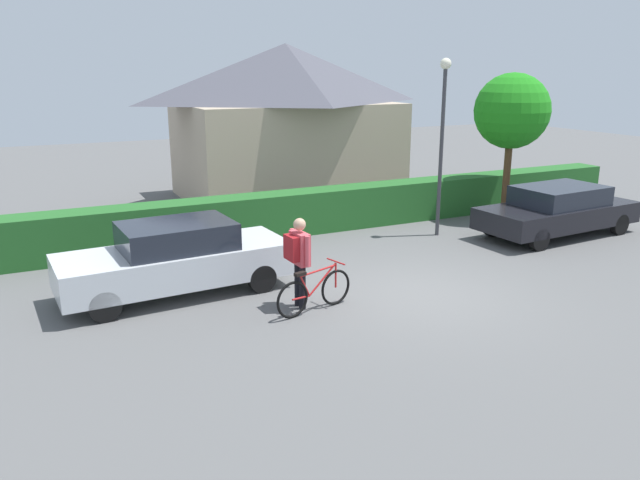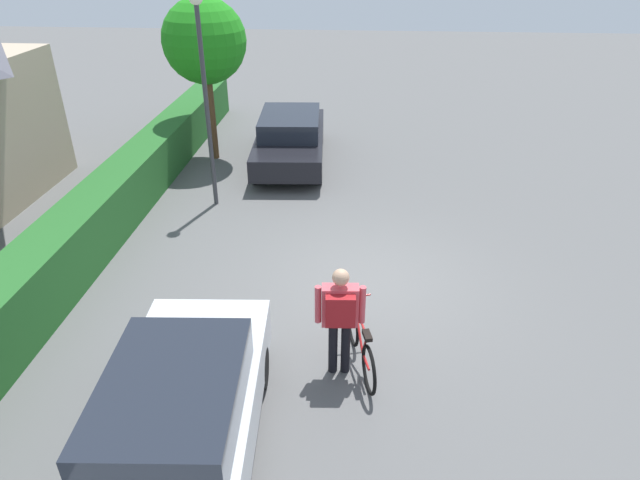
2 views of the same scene
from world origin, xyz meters
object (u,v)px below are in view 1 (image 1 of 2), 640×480
Objects in this scene: bicycle at (315,292)px; person_rider at (298,254)px; street_lamp at (443,125)px; parked_car_near at (176,258)px; parked_car_far at (558,210)px; tree_kerbside at (512,112)px.

bicycle is 0.76m from person_rider.
parked_car_near is at bearing -169.11° from street_lamp.
tree_kerbside reaches higher than parked_car_far.
street_lamp is at bearing -165.89° from tree_kerbside.
tree_kerbside reaches higher than parked_car_near.
parked_car_far is at bearing 13.95° from bicycle.
street_lamp reaches higher than bicycle.
person_rider is at bearing 122.65° from bicycle.
person_rider is at bearing -42.65° from parked_car_near.
street_lamp is 3.09m from tree_kerbside.
parked_car_near is 0.99× the size of parked_car_far.
street_lamp is at bearing 33.05° from bicycle.
parked_car_near is 10.84m from tree_kerbside.
street_lamp is (5.48, 3.14, 1.88)m from person_rider.
bicycle is at bearing -146.95° from street_lamp.
tree_kerbside is (2.99, 0.75, 0.20)m from street_lamp.
street_lamp is (-2.86, 1.41, 2.24)m from parked_car_far.
tree_kerbside is (10.34, 2.17, 2.39)m from parked_car_near.
person_rider is 9.55m from tree_kerbside.
parked_car_far reaches higher than bicycle.
tree_kerbside is at bearing 14.11° from street_lamp.
parked_car_far is 2.69× the size of person_rider.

